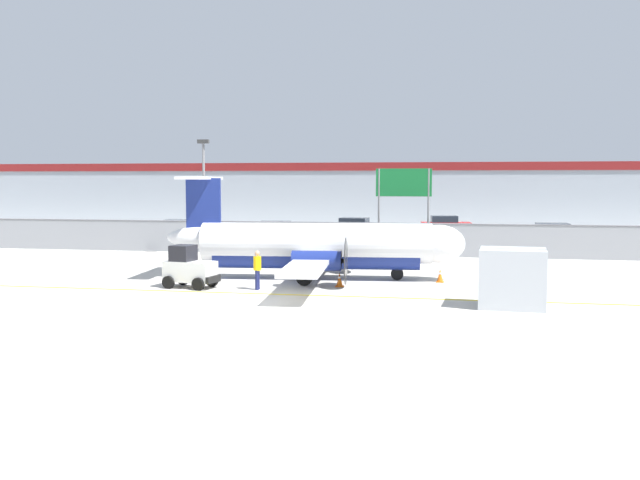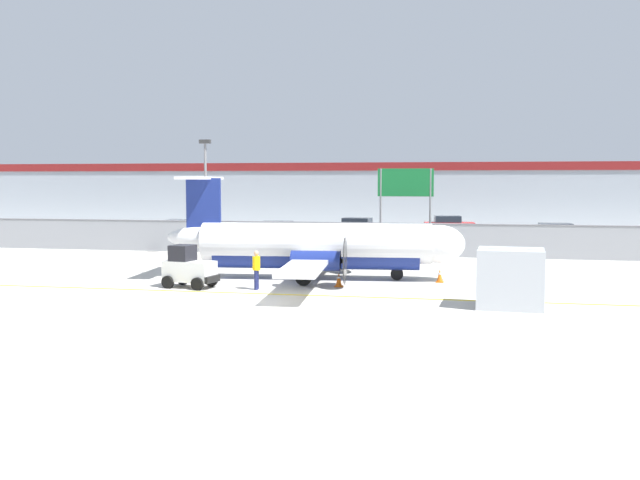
# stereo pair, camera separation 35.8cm
# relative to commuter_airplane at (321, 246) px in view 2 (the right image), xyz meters

# --- Properties ---
(ground_plane) EXTENTS (140.00, 140.00, 0.01)m
(ground_plane) POSITION_rel_commuter_airplane_xyz_m (-1.33, -4.89, -1.60)
(ground_plane) COLOR #BCB7AD
(perimeter_fence) EXTENTS (98.00, 0.10, 2.10)m
(perimeter_fence) POSITION_rel_commuter_airplane_xyz_m (-1.33, 11.11, -0.49)
(perimeter_fence) COLOR gray
(perimeter_fence) RESTS_ON ground
(parking_lot_strip) EXTENTS (98.00, 17.00, 0.12)m
(parking_lot_strip) POSITION_rel_commuter_airplane_xyz_m (-1.33, 22.61, -1.54)
(parking_lot_strip) COLOR #38383A
(parking_lot_strip) RESTS_ON ground
(background_building) EXTENTS (91.00, 8.10, 6.50)m
(background_building) POSITION_rel_commuter_airplane_xyz_m (-1.33, 41.09, 1.66)
(background_building) COLOR #A8B2BC
(background_building) RESTS_ON ground
(commuter_airplane) EXTENTS (14.47, 16.08, 4.92)m
(commuter_airplane) POSITION_rel_commuter_airplane_xyz_m (0.00, 0.00, 0.00)
(commuter_airplane) COLOR white
(commuter_airplane) RESTS_ON ground
(baggage_tug) EXTENTS (2.49, 1.73, 1.88)m
(baggage_tug) POSITION_rel_commuter_airplane_xyz_m (-5.24, -3.80, -0.75)
(baggage_tug) COLOR silver
(baggage_tug) RESTS_ON ground
(ground_crew_worker) EXTENTS (0.36, 0.54, 1.70)m
(ground_crew_worker) POSITION_rel_commuter_airplane_xyz_m (-2.12, -3.80, -0.65)
(ground_crew_worker) COLOR #191E4C
(ground_crew_worker) RESTS_ON ground
(cargo_container) EXTENTS (2.54, 2.17, 2.20)m
(cargo_container) POSITION_rel_commuter_airplane_xyz_m (8.42, -6.19, -0.50)
(cargo_container) COLOR #B7BCC1
(cargo_container) RESTS_ON ground
(traffic_cone_near_left) EXTENTS (0.36, 0.36, 0.64)m
(traffic_cone_near_left) POSITION_rel_commuter_airplane_xyz_m (5.64, -0.07, -1.29)
(traffic_cone_near_left) COLOR orange
(traffic_cone_near_left) RESTS_ON ground
(traffic_cone_near_right) EXTENTS (0.36, 0.36, 0.64)m
(traffic_cone_near_right) POSITION_rel_commuter_airplane_xyz_m (1.25, -2.29, -1.29)
(traffic_cone_near_right) COLOR orange
(traffic_cone_near_right) RESTS_ON ground
(parked_car_0) EXTENTS (4.34, 2.30, 1.58)m
(parked_car_0) POSITION_rel_commuter_airplane_xyz_m (-14.85, 18.63, -0.71)
(parked_car_0) COLOR red
(parked_car_0) RESTS_ON parking_lot_strip
(parked_car_1) EXTENTS (4.32, 2.26, 1.58)m
(parked_car_1) POSITION_rel_commuter_airplane_xyz_m (-7.01, 17.89, -0.71)
(parked_car_1) COLOR gray
(parked_car_1) RESTS_ON parking_lot_strip
(parked_car_2) EXTENTS (4.38, 2.41, 1.58)m
(parked_car_2) POSITION_rel_commuter_airplane_xyz_m (-1.65, 23.92, -0.71)
(parked_car_2) COLOR black
(parked_car_2) RESTS_ON parking_lot_strip
(parked_car_3) EXTENTS (4.39, 2.43, 1.58)m
(parked_car_3) POSITION_rel_commuter_airplane_xyz_m (5.51, 28.69, -0.71)
(parked_car_3) COLOR red
(parked_car_3) RESTS_ON parking_lot_strip
(parked_car_4) EXTENTS (4.26, 2.12, 1.58)m
(parked_car_4) POSITION_rel_commuter_airplane_xyz_m (13.24, 19.31, -0.71)
(parked_car_4) COLOR silver
(parked_car_4) RESTS_ON parking_lot_strip
(apron_light_pole) EXTENTS (0.70, 0.30, 7.27)m
(apron_light_pole) POSITION_rel_commuter_airplane_xyz_m (-9.20, 9.10, 2.70)
(apron_light_pole) COLOR slate
(apron_light_pole) RESTS_ON ground
(highway_sign) EXTENTS (3.60, 0.14, 5.50)m
(highway_sign) POSITION_rel_commuter_airplane_xyz_m (3.00, 12.86, 2.54)
(highway_sign) COLOR slate
(highway_sign) RESTS_ON ground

